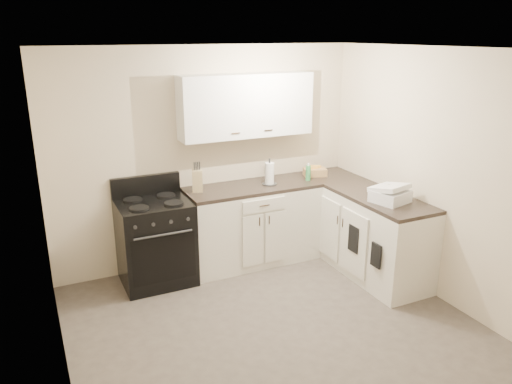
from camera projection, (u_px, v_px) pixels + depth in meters
name	position (u px, v px, depth m)	size (l,w,h in m)	color
floor	(280.00, 333.00, 4.55)	(3.60, 3.60, 0.00)	#473F38
ceiling	(284.00, 49.00, 3.79)	(3.60, 3.60, 0.00)	white
wall_back	(208.00, 158.00, 5.72)	(3.60, 3.60, 0.00)	beige
wall_right	(443.00, 178.00, 4.91)	(3.60, 3.60, 0.00)	beige
wall_left	(52.00, 241.00, 3.44)	(3.60, 3.60, 0.00)	beige
wall_front	(444.00, 305.00, 2.62)	(3.60, 3.60, 0.00)	beige
base_cabinets_back	(252.00, 225.00, 5.88)	(1.55, 0.60, 0.90)	silver
base_cabinets_right	(360.00, 229.00, 5.76)	(0.60, 1.90, 0.90)	silver
countertop_back	(252.00, 187.00, 5.74)	(1.55, 0.60, 0.04)	black
countertop_right	(363.00, 191.00, 5.62)	(0.60, 1.90, 0.04)	black
upper_cabinets	(246.00, 105.00, 5.58)	(1.55, 0.30, 0.70)	white
stove	(156.00, 242.00, 5.38)	(0.76, 0.65, 0.92)	black
knife_block	(197.00, 181.00, 5.49)	(0.11, 0.10, 0.25)	#D2BB81
paper_towel	(269.00, 174.00, 5.75)	(0.11, 0.11, 0.26)	white
soap_bottle	(308.00, 173.00, 5.91)	(0.06, 0.06, 0.18)	#39964D
picture_frame	(270.00, 170.00, 6.08)	(0.12, 0.02, 0.15)	black
wicker_basket	(315.00, 172.00, 6.13)	(0.27, 0.18, 0.09)	tan
countertop_grill	(390.00, 196.00, 5.17)	(0.34, 0.32, 0.12)	white
glass_jar	(392.00, 193.00, 5.18)	(0.10, 0.10, 0.17)	silver
oven_mitt_near	(376.00, 255.00, 5.03)	(0.02, 0.15, 0.25)	black
oven_mitt_far	(354.00, 239.00, 5.34)	(0.02, 0.17, 0.29)	black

